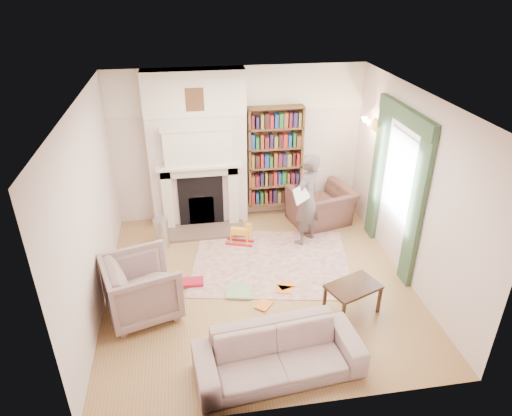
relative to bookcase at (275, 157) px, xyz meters
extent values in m
plane|color=olive|center=(-0.65, -2.12, -1.18)|extent=(4.50, 4.50, 0.00)
plane|color=white|center=(-0.65, -2.12, 1.62)|extent=(4.50, 4.50, 0.00)
plane|color=beige|center=(-0.65, 0.13, 0.22)|extent=(4.50, 0.00, 4.50)
plane|color=beige|center=(-0.65, -4.37, 0.22)|extent=(4.50, 0.00, 4.50)
plane|color=beige|center=(-2.90, -2.12, 0.22)|extent=(0.00, 4.50, 4.50)
plane|color=beige|center=(1.60, -2.12, 0.22)|extent=(0.00, 4.50, 4.50)
cube|color=beige|center=(-1.40, -0.04, 0.22)|extent=(1.70, 0.35, 2.80)
cube|color=silver|center=(-1.40, -0.33, 0.04)|extent=(1.47, 0.24, 0.05)
cube|color=black|center=(-1.40, -0.24, -0.68)|extent=(0.80, 0.06, 0.96)
cube|color=silver|center=(-1.40, -0.31, 0.38)|extent=(1.15, 0.18, 0.62)
cube|color=brown|center=(0.00, 0.00, 0.00)|extent=(1.00, 0.24, 1.85)
cube|color=silver|center=(1.58, -1.72, 0.27)|extent=(0.02, 0.90, 1.30)
cube|color=#2D452C|center=(1.55, -2.42, 0.02)|extent=(0.07, 0.32, 2.40)
cube|color=#2D452C|center=(1.55, -1.02, 0.02)|extent=(0.07, 0.32, 2.40)
cube|color=#2D452C|center=(1.54, -1.72, 1.20)|extent=(0.09, 1.70, 0.24)
cube|color=beige|center=(-0.37, -1.62, -1.17)|extent=(2.79, 2.33, 0.01)
imported|color=brown|center=(0.78, -0.48, -0.83)|extent=(1.26, 1.16, 0.69)
imported|color=gray|center=(-2.32, -2.54, -0.75)|extent=(1.16, 1.14, 0.85)
imported|color=#BDAD9C|center=(-0.70, -3.87, -0.89)|extent=(2.01, 0.95, 0.57)
imported|color=#534642|center=(0.33, -1.08, -0.36)|extent=(0.70, 0.69, 1.63)
cube|color=white|center=(0.18, -1.28, -0.14)|extent=(0.35, 0.33, 0.25)
cylinder|color=#AEB1B6|center=(-2.11, -0.89, -0.90)|extent=(0.30, 0.30, 0.55)
cube|color=#DFE350|center=(-0.96, -2.32, -1.15)|extent=(0.44, 0.44, 0.03)
cube|color=#AA1328|center=(-1.64, -2.01, -1.14)|extent=(0.32, 0.22, 0.05)
cube|color=red|center=(-0.67, -2.68, -1.16)|extent=(0.29, 0.30, 0.02)
cube|color=red|center=(-0.26, -2.29, -1.16)|extent=(0.28, 0.24, 0.02)
cube|color=red|center=(-0.30, -2.38, -1.16)|extent=(0.29, 0.25, 0.02)
camera|label=1|loc=(-1.57, -7.65, 3.08)|focal=32.00mm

